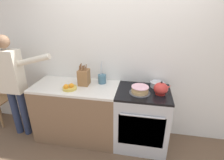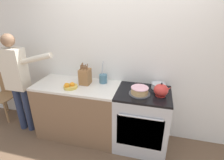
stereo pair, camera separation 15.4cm
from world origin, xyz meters
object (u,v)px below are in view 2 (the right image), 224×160
at_px(layer_cake, 140,91).
at_px(person_baker, 17,77).
at_px(tea_kettle, 161,90).
at_px(utensil_crock, 103,78).
at_px(mixing_bowl, 158,86).
at_px(fruit_bowl, 70,86).
at_px(dining_chair, 6,92).
at_px(stove_range, 141,120).
at_px(knife_block, 85,76).

xyz_separation_m(layer_cake, person_baker, (-1.89, -0.06, 0.03)).
xyz_separation_m(tea_kettle, utensil_crock, (-0.86, 0.21, -0.01)).
relative_size(mixing_bowl, fruit_bowl, 1.02).
distance_m(tea_kettle, dining_chair, 2.86).
height_order(tea_kettle, mixing_bowl, tea_kettle).
xyz_separation_m(mixing_bowl, dining_chair, (-2.77, 0.00, -0.46)).
relative_size(stove_range, layer_cake, 3.18).
bearing_deg(utensil_crock, layer_cake, -21.93).
distance_m(mixing_bowl, person_baker, 2.16).
relative_size(tea_kettle, dining_chair, 0.28).
bearing_deg(layer_cake, utensil_crock, 158.07).
bearing_deg(stove_range, mixing_bowl, 44.28).
distance_m(fruit_bowl, person_baker, 0.91).
relative_size(knife_block, person_baker, 0.19).
xyz_separation_m(layer_cake, dining_chair, (-2.53, 0.25, -0.47)).
distance_m(stove_range, person_baker, 2.02).
bearing_deg(mixing_bowl, fruit_bowl, -165.89).
bearing_deg(stove_range, fruit_bowl, -173.13).
bearing_deg(knife_block, layer_cake, -9.11).
relative_size(mixing_bowl, person_baker, 0.12).
bearing_deg(person_baker, dining_chair, 156.15).
bearing_deg(knife_block, mixing_bowl, 5.84).
distance_m(layer_cake, knife_block, 0.85).
height_order(mixing_bowl, knife_block, knife_block).
xyz_separation_m(utensil_crock, person_baker, (-1.31, -0.29, 0.00)).
bearing_deg(fruit_bowl, layer_cake, 3.79).
xyz_separation_m(layer_cake, knife_block, (-0.83, 0.13, 0.07)).
bearing_deg(stove_range, dining_chair, 175.90).
relative_size(mixing_bowl, knife_block, 0.64).
bearing_deg(tea_kettle, dining_chair, 175.54).
relative_size(fruit_bowl, dining_chair, 0.24).
relative_size(stove_range, mixing_bowl, 4.45).
bearing_deg(mixing_bowl, stove_range, -135.72).
bearing_deg(layer_cake, fruit_bowl, -176.21).
xyz_separation_m(stove_range, knife_block, (-0.89, 0.07, 0.57)).
xyz_separation_m(stove_range, utensil_crock, (-0.63, 0.17, 0.52)).
height_order(layer_cake, person_baker, person_baker).
height_order(mixing_bowl, dining_chair, mixing_bowl).
bearing_deg(utensil_crock, mixing_bowl, 0.65).
bearing_deg(utensil_crock, tea_kettle, -13.63).
height_order(stove_range, layer_cake, layer_cake).
bearing_deg(person_baker, utensil_crock, 14.19).
bearing_deg(dining_chair, layer_cake, -18.32).
relative_size(mixing_bowl, dining_chair, 0.24).
relative_size(tea_kettle, person_baker, 0.14).
relative_size(utensil_crock, dining_chair, 0.40).
height_order(utensil_crock, dining_chair, utensil_crock).
xyz_separation_m(fruit_bowl, dining_chair, (-1.54, 0.31, -0.45)).
xyz_separation_m(knife_block, fruit_bowl, (-0.16, -0.20, -0.09)).
bearing_deg(knife_block, stove_range, -4.75).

